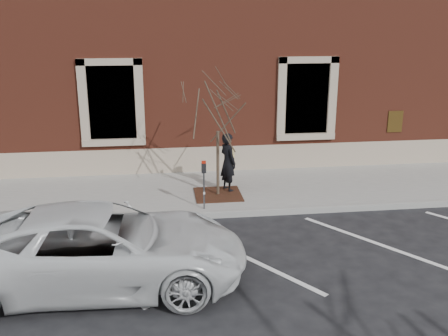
{
  "coord_description": "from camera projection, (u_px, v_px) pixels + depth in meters",
  "views": [
    {
      "loc": [
        -1.61,
        -11.63,
        4.75
      ],
      "look_at": [
        0.0,
        0.6,
        1.1
      ],
      "focal_mm": 40.0,
      "sensor_mm": 36.0,
      "label": 1
    }
  ],
  "objects": [
    {
      "name": "building_civic",
      "position": [
        199.0,
        41.0,
        18.83
      ],
      "size": [
        40.0,
        8.62,
        8.0
      ],
      "color": "maroon",
      "rests_on": "ground"
    },
    {
      "name": "sapling",
      "position": [
        218.0,
        113.0,
        13.06
      ],
      "size": [
        1.96,
        1.96,
        3.26
      ],
      "color": "brown",
      "rests_on": "sidewalk_near"
    },
    {
      "name": "ground",
      "position": [
        227.0,
        216.0,
        12.61
      ],
      "size": [
        120.0,
        120.0,
        0.0
      ],
      "primitive_type": "plane",
      "color": "#28282B",
      "rests_on": "ground"
    },
    {
      "name": "white_truck",
      "position": [
        101.0,
        247.0,
        9.17
      ],
      "size": [
        5.47,
        2.68,
        1.5
      ],
      "primitive_type": "imported",
      "rotation": [
        0.0,
        0.0,
        1.53
      ],
      "color": "silver",
      "rests_on": "ground"
    },
    {
      "name": "parking_stripes",
      "position": [
        241.0,
        255.0,
        10.51
      ],
      "size": [
        28.0,
        4.4,
        0.01
      ],
      "primitive_type": null,
      "color": "silver",
      "rests_on": "ground"
    },
    {
      "name": "parking_meter",
      "position": [
        204.0,
        176.0,
        12.46
      ],
      "size": [
        0.11,
        0.09,
        1.26
      ],
      "rotation": [
        0.0,
        0.0,
        -0.09
      ],
      "color": "#595B60",
      "rests_on": "sidewalk_near"
    },
    {
      "name": "tree_grate",
      "position": [
        218.0,
        194.0,
        13.71
      ],
      "size": [
        1.26,
        1.26,
        0.03
      ],
      "primitive_type": "cube",
      "color": "#421E15",
      "rests_on": "sidewalk_near"
    },
    {
      "name": "sidewalk_near",
      "position": [
        219.0,
        191.0,
        14.25
      ],
      "size": [
        40.0,
        3.5,
        0.15
      ],
      "primitive_type": "cube",
      "color": "#A6A39C",
      "rests_on": "ground"
    },
    {
      "name": "man",
      "position": [
        228.0,
        162.0,
        13.84
      ],
      "size": [
        0.62,
        0.71,
        1.65
      ],
      "primitive_type": "imported",
      "rotation": [
        0.0,
        0.0,
        2.02
      ],
      "color": "black",
      "rests_on": "sidewalk_near"
    },
    {
      "name": "curb_near",
      "position": [
        227.0,
        214.0,
        12.54
      ],
      "size": [
        40.0,
        0.12,
        0.15
      ],
      "primitive_type": "cube",
      "color": "#9E9E99",
      "rests_on": "ground"
    }
  ]
}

